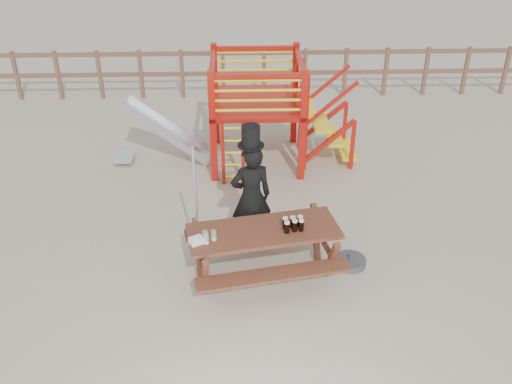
# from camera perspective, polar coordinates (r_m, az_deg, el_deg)

# --- Properties ---
(ground) EXTENTS (60.00, 60.00, 0.00)m
(ground) POSITION_cam_1_polar(r_m,az_deg,el_deg) (8.32, -0.51, -8.23)
(ground) COLOR tan
(ground) RESTS_ON ground
(back_fence) EXTENTS (15.09, 0.09, 1.20)m
(back_fence) POSITION_cam_1_polar(r_m,az_deg,el_deg) (14.20, -1.25, 12.30)
(back_fence) COLOR brown
(back_fence) RESTS_ON ground
(playground_fort) EXTENTS (4.71, 1.84, 2.10)m
(playground_fort) POSITION_cam_1_polar(r_m,az_deg,el_deg) (10.88, -0.36, 8.27)
(playground_fort) COLOR #AB130B
(playground_fort) RESTS_ON ground
(picnic_table) EXTENTS (2.30, 1.79, 0.80)m
(picnic_table) POSITION_cam_1_polar(r_m,az_deg,el_deg) (7.99, 0.76, -5.53)
(picnic_table) COLOR brown
(picnic_table) RESTS_ON ground
(man_with_hat) EXTENTS (0.69, 0.53, 2.00)m
(man_with_hat) POSITION_cam_1_polar(r_m,az_deg,el_deg) (8.43, -0.49, -0.22)
(man_with_hat) COLOR black
(man_with_hat) RESTS_ON ground
(metal_pole) EXTENTS (0.04, 0.04, 1.92)m
(metal_pole) POSITION_cam_1_polar(r_m,az_deg,el_deg) (8.02, -5.99, -1.63)
(metal_pole) COLOR #B2B2B7
(metal_pole) RESTS_ON ground
(parasol_base) EXTENTS (0.46, 0.46, 0.19)m
(parasol_base) POSITION_cam_1_polar(r_m,az_deg,el_deg) (8.58, 9.40, -6.89)
(parasol_base) COLOR #3C3C42
(parasol_base) RESTS_ON ground
(paper_bag) EXTENTS (0.23, 0.21, 0.08)m
(paper_bag) POSITION_cam_1_polar(r_m,az_deg,el_deg) (7.58, -5.98, -4.85)
(paper_bag) COLOR white
(paper_bag) RESTS_ON picnic_table
(stout_pints) EXTENTS (0.29, 0.21, 0.17)m
(stout_pints) POSITION_cam_1_polar(r_m,az_deg,el_deg) (7.80, 3.77, -3.21)
(stout_pints) COLOR black
(stout_pints) RESTS_ON picnic_table
(empty_glasses) EXTENTS (0.19, 0.15, 0.15)m
(empty_glasses) POSITION_cam_1_polar(r_m,az_deg,el_deg) (7.58, -4.78, -4.51)
(empty_glasses) COLOR silver
(empty_glasses) RESTS_ON picnic_table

